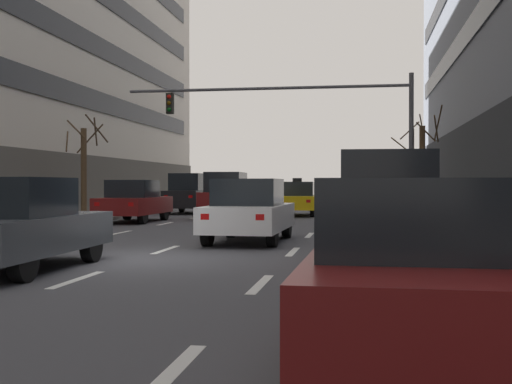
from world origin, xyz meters
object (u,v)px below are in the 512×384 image
(taxi_driving_5, at_px, (297,199))
(pedestrian_0, at_px, (504,208))
(car_driving_2, at_px, (134,201))
(street_tree_1, at_px, (84,167))
(car_driving_4, at_px, (189,194))
(car_parked_1, at_px, (385,211))
(street_tree_0, at_px, (412,165))
(car_parked_0, at_px, (411,270))
(traffic_signal_0, at_px, (312,117))
(car_driving_0, at_px, (17,225))
(car_driving_3, at_px, (226,196))
(street_tree_2, at_px, (423,167))
(car_driving_1, at_px, (249,211))

(taxi_driving_5, xyz_separation_m, pedestrian_0, (6.39, -17.10, 0.20))
(car_driving_2, relative_size, street_tree_1, 1.05)
(car_driving_4, relative_size, car_parked_1, 0.98)
(car_driving_4, relative_size, street_tree_1, 1.00)
(street_tree_0, bearing_deg, taxi_driving_5, -140.78)
(car_parked_0, bearing_deg, car_driving_4, 108.74)
(street_tree_0, bearing_deg, car_driving_2, -136.49)
(street_tree_1, bearing_deg, car_driving_2, -25.22)
(car_driving_2, height_order, traffic_signal_0, traffic_signal_0)
(car_driving_0, relative_size, car_driving_2, 0.98)
(car_driving_3, distance_m, pedestrian_0, 16.58)
(pedestrian_0, bearing_deg, car_driving_3, 124.29)
(car_parked_1, distance_m, street_tree_0, 25.30)
(car_driving_2, bearing_deg, car_parked_1, -54.24)
(car_driving_2, bearing_deg, street_tree_2, 24.42)
(traffic_signal_0, relative_size, street_tree_1, 2.55)
(street_tree_2, bearing_deg, pedestrian_0, -88.73)
(street_tree_1, bearing_deg, car_parked_1, -49.86)
(taxi_driving_5, bearing_deg, street_tree_0, 39.22)
(car_driving_3, height_order, traffic_signal_0, traffic_signal_0)
(car_driving_3, xyz_separation_m, pedestrian_0, (9.34, -13.70, -0.01))
(car_parked_0, xyz_separation_m, traffic_signal_0, (-2.36, 19.66, 3.43))
(car_driving_4, bearing_deg, car_driving_0, -82.76)
(car_driving_4, bearing_deg, car_driving_3, -58.53)
(taxi_driving_5, height_order, car_parked_0, taxi_driving_5)
(car_driving_2, relative_size, pedestrian_0, 2.98)
(car_driving_4, relative_size, street_tree_0, 0.84)
(car_driving_3, height_order, car_parked_0, car_driving_3)
(street_tree_1, bearing_deg, street_tree_2, 15.80)
(taxi_driving_5, relative_size, car_parked_0, 1.04)
(street_tree_0, xyz_separation_m, pedestrian_0, (0.41, -21.99, -1.60))
(car_driving_2, distance_m, street_tree_2, 13.51)
(car_driving_0, distance_m, car_driving_1, 7.23)
(car_driving_3, height_order, taxi_driving_5, car_driving_3)
(car_driving_3, bearing_deg, traffic_signal_0, -41.09)
(car_driving_4, xyz_separation_m, car_parked_1, (9.60, -21.83, 0.01))
(car_driving_1, bearing_deg, taxi_driving_5, 90.56)
(car_driving_3, bearing_deg, pedestrian_0, -55.71)
(traffic_signal_0, bearing_deg, car_driving_2, 177.01)
(car_driving_1, relative_size, pedestrian_0, 2.95)
(taxi_driving_5, distance_m, traffic_signal_0, 7.93)
(street_tree_0, height_order, street_tree_1, street_tree_0)
(car_driving_1, distance_m, taxi_driving_5, 15.25)
(car_driving_2, xyz_separation_m, pedestrian_0, (12.58, -10.44, 0.18))
(car_driving_2, relative_size, car_driving_4, 1.05)
(taxi_driving_5, bearing_deg, pedestrian_0, -69.51)
(car_driving_2, bearing_deg, street_tree_1, 154.78)
(car_driving_0, relative_size, street_tree_1, 1.03)
(car_parked_1, relative_size, street_tree_0, 0.85)
(taxi_driving_5, distance_m, car_parked_1, 20.57)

